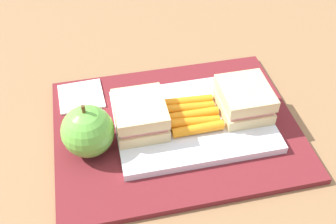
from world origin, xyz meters
TOP-DOWN VIEW (x-y plane):
  - ground_plane at (0.00, 0.00)m, footprint 2.40×2.40m
  - lunchbag_mat at (0.00, 0.00)m, footprint 0.36×0.28m
  - food_tray at (-0.03, 0.00)m, footprint 0.23×0.17m
  - sandwich_half_left at (-0.10, 0.00)m, footprint 0.07×0.08m
  - sandwich_half_right at (0.05, 0.00)m, footprint 0.07×0.08m
  - carrot_sticks_bundle at (-0.02, 0.00)m, footprint 0.08×0.07m
  - apple at (0.13, 0.02)m, footprint 0.07×0.07m
  - paper_napkin at (0.14, -0.10)m, footprint 0.07×0.07m

SIDE VIEW (x-z plane):
  - ground_plane at x=0.00m, z-range 0.00..0.00m
  - lunchbag_mat at x=0.00m, z-range 0.00..0.01m
  - paper_napkin at x=0.14m, z-range 0.01..0.01m
  - food_tray at x=-0.03m, z-range 0.01..0.02m
  - carrot_sticks_bundle at x=-0.02m, z-range 0.02..0.04m
  - sandwich_half_left at x=-0.10m, z-range 0.02..0.07m
  - sandwich_half_right at x=0.05m, z-range 0.02..0.07m
  - apple at x=0.13m, z-range 0.00..0.09m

